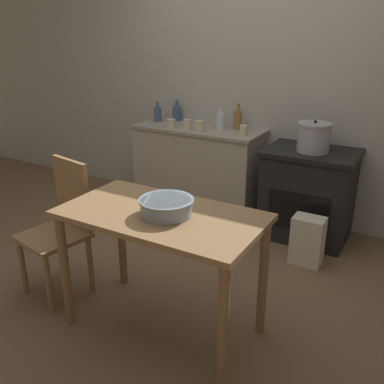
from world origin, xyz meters
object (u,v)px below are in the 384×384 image
at_px(bottle_center_left, 158,114).
at_px(cup_center_right, 199,126).
at_px(mixing_bowl_large, 166,206).
at_px(bottle_mid_left, 177,113).
at_px(cup_mid_right, 187,124).
at_px(bottle_far_left, 238,119).
at_px(cup_center, 244,130).
at_px(stock_pot, 314,137).
at_px(cup_right, 171,123).
at_px(bottle_left, 220,120).
at_px(chair, 62,225).
at_px(stove, 308,194).
at_px(flour_sack, 307,241).
at_px(work_table, 162,232).

height_order(bottle_center_left, cup_center_right, bottle_center_left).
xyz_separation_m(mixing_bowl_large, bottle_mid_left, (-1.14, 1.93, 0.11)).
bearing_deg(cup_center_right, cup_mid_right, 170.66).
distance_m(bottle_far_left, cup_center, 0.23).
bearing_deg(stock_pot, cup_center_right, -177.33).
xyz_separation_m(bottle_mid_left, cup_right, (0.13, -0.32, -0.04)).
xyz_separation_m(bottle_left, cup_center, (0.29, -0.11, -0.04)).
distance_m(chair, bottle_mid_left, 1.98).
bearing_deg(mixing_bowl_large, bottle_far_left, 102.49).
bearing_deg(bottle_far_left, cup_center_right, -139.47).
bearing_deg(stove, flour_sack, -72.56).
distance_m(cup_center_right, cup_right, 0.31).
xyz_separation_m(stove, stock_pot, (0.01, -0.05, 0.52)).
bearing_deg(mixing_bowl_large, chair, 178.55).
bearing_deg(bottle_center_left, chair, -77.22).
distance_m(stove, bottle_left, 1.08).
height_order(stove, bottle_left, bottle_left).
xyz_separation_m(stove, bottle_left, (-0.92, 0.09, 0.54)).
height_order(bottle_far_left, bottle_left, bottle_far_left).
bearing_deg(work_table, stock_pot, 76.25).
relative_size(work_table, bottle_center_left, 6.00).
bearing_deg(flour_sack, bottle_center_left, 162.20).
bearing_deg(bottle_mid_left, cup_right, -67.52).
bearing_deg(cup_mid_right, work_table, -64.00).
height_order(work_table, bottle_center_left, bottle_center_left).
height_order(flour_sack, cup_mid_right, cup_mid_right).
relative_size(stock_pot, mixing_bowl_large, 0.90).
distance_m(work_table, bottle_far_left, 1.92).
height_order(bottle_far_left, cup_center, bottle_far_left).
height_order(work_table, bottle_mid_left, bottle_mid_left).
bearing_deg(cup_mid_right, bottle_center_left, 160.45).
bearing_deg(flour_sack, bottle_far_left, 145.35).
relative_size(work_table, cup_mid_right, 13.21).
bearing_deg(cup_center_right, flour_sack, -18.12).
xyz_separation_m(cup_center_right, cup_right, (-0.31, -0.01, -0.01)).
bearing_deg(cup_center_right, bottle_left, 54.89).
bearing_deg(bottle_left, cup_center_right, -125.11).
height_order(mixing_bowl_large, cup_center_right, cup_center_right).
bearing_deg(bottle_mid_left, flour_sack, -23.11).
relative_size(mixing_bowl_large, cup_center, 3.64).
xyz_separation_m(work_table, cup_center, (-0.23, 1.69, 0.24)).
xyz_separation_m(stock_pot, bottle_far_left, (-0.78, 0.19, 0.04)).
xyz_separation_m(bottle_far_left, cup_center, (0.14, -0.17, -0.05)).
relative_size(stove, bottle_far_left, 3.27).
bearing_deg(chair, bottle_far_left, 86.41).
xyz_separation_m(chair, bottle_mid_left, (-0.25, 1.91, 0.45)).
xyz_separation_m(bottle_center_left, cup_mid_right, (0.45, -0.16, -0.03)).
relative_size(work_table, mixing_bowl_large, 3.77).
xyz_separation_m(flour_sack, cup_right, (-1.52, 0.38, 0.71)).
xyz_separation_m(flour_sack, cup_center_right, (-1.21, 0.40, 0.72)).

